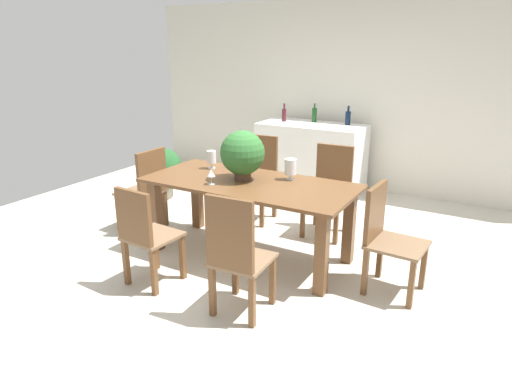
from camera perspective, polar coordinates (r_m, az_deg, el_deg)
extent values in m
plane|color=beige|center=(4.71, 0.19, -7.13)|extent=(7.04, 7.04, 0.00)
cube|color=beige|center=(6.69, 11.53, 11.64)|extent=(6.40, 0.10, 2.60)
cube|color=brown|center=(4.32, -0.84, 1.10)|extent=(2.02, 0.92, 0.03)
cube|color=brown|center=(4.69, -12.39, -2.86)|extent=(0.10, 0.10, 0.73)
cube|color=brown|center=(3.80, 8.21, -7.68)|extent=(0.10, 0.10, 0.73)
cube|color=brown|center=(5.18, -7.37, -0.56)|extent=(0.10, 0.10, 0.73)
cube|color=brown|center=(4.40, 11.57, -4.23)|extent=(0.10, 0.10, 0.73)
cube|color=brown|center=(3.70, 2.08, -10.96)|extent=(0.05, 0.05, 0.42)
cube|color=brown|center=(3.84, -2.60, -9.86)|extent=(0.05, 0.05, 0.42)
cube|color=brown|center=(3.43, -0.50, -13.57)|extent=(0.05, 0.05, 0.42)
cube|color=brown|center=(3.57, -5.47, -12.23)|extent=(0.05, 0.05, 0.42)
cube|color=brown|center=(3.53, -1.65, -8.48)|extent=(0.44, 0.46, 0.03)
cube|color=brown|center=(3.25, -3.34, -5.31)|extent=(0.38, 0.06, 0.55)
cube|color=brown|center=(5.35, -2.94, -1.61)|extent=(0.05, 0.05, 0.42)
cube|color=brown|center=(5.18, 0.75, -2.22)|extent=(0.05, 0.05, 0.42)
cube|color=brown|center=(5.65, -1.21, -0.51)|extent=(0.05, 0.05, 0.42)
cube|color=brown|center=(5.49, 2.33, -1.05)|extent=(0.05, 0.05, 0.42)
cube|color=brown|center=(5.34, -0.27, 0.92)|extent=(0.48, 0.47, 0.03)
cube|color=brown|center=(5.44, 0.63, 4.32)|extent=(0.42, 0.07, 0.54)
cube|color=brown|center=(3.84, 18.87, -10.89)|extent=(0.05, 0.05, 0.42)
cube|color=brown|center=(4.16, 20.22, -8.72)|extent=(0.05, 0.05, 0.42)
cube|color=brown|center=(3.93, 13.50, -9.68)|extent=(0.05, 0.05, 0.42)
cube|color=brown|center=(4.24, 15.25, -7.67)|extent=(0.05, 0.05, 0.42)
cube|color=brown|center=(3.95, 17.25, -6.33)|extent=(0.48, 0.47, 0.03)
cube|color=brown|center=(3.91, 14.70, -2.42)|extent=(0.07, 0.41, 0.47)
cube|color=brown|center=(4.93, 5.87, -3.41)|extent=(0.05, 0.05, 0.42)
cube|color=brown|center=(4.82, 9.97, -4.13)|extent=(0.05, 0.05, 0.42)
cube|color=brown|center=(5.28, 7.53, -1.99)|extent=(0.05, 0.05, 0.42)
cube|color=brown|center=(5.17, 11.38, -2.63)|extent=(0.05, 0.05, 0.42)
cube|color=brown|center=(4.97, 8.81, -0.63)|extent=(0.46, 0.49, 0.03)
cube|color=brown|center=(5.09, 9.78, 2.97)|extent=(0.41, 0.05, 0.52)
cube|color=brown|center=(5.56, -13.95, -1.36)|extent=(0.04, 0.04, 0.42)
cube|color=brown|center=(5.31, -16.80, -2.51)|extent=(0.04, 0.04, 0.42)
cube|color=brown|center=(5.33, -11.30, -2.01)|extent=(0.04, 0.04, 0.42)
cube|color=brown|center=(5.08, -14.15, -3.25)|extent=(0.04, 0.04, 0.42)
cube|color=brown|center=(5.25, -14.23, 0.01)|extent=(0.43, 0.46, 0.03)
cube|color=brown|center=(5.04, -12.91, 2.42)|extent=(0.05, 0.42, 0.48)
cube|color=brown|center=(4.13, -9.19, -8.00)|extent=(0.05, 0.05, 0.42)
cube|color=brown|center=(4.34, -12.48, -6.84)|extent=(0.05, 0.05, 0.42)
cube|color=brown|center=(3.91, -12.65, -9.78)|extent=(0.05, 0.05, 0.42)
cube|color=brown|center=(4.14, -15.93, -8.44)|extent=(0.05, 0.05, 0.42)
cube|color=brown|center=(4.03, -12.77, -5.40)|extent=(0.43, 0.45, 0.03)
cube|color=brown|center=(3.83, -15.06, -3.03)|extent=(0.38, 0.06, 0.45)
cylinder|color=#4C3828|center=(4.37, -1.68, 2.22)|extent=(0.16, 0.16, 0.10)
sphere|color=#2D662D|center=(4.31, -1.71, 4.92)|extent=(0.42, 0.42, 0.42)
sphere|color=silver|center=(4.35, -0.09, 6.25)|extent=(0.04, 0.04, 0.04)
sphere|color=silver|center=(4.14, -1.32, 5.70)|extent=(0.05, 0.05, 0.05)
sphere|color=silver|center=(4.24, -2.81, 4.20)|extent=(0.04, 0.04, 0.04)
sphere|color=silver|center=(4.48, -1.55, 4.70)|extent=(0.06, 0.06, 0.06)
cylinder|color=silver|center=(4.79, -5.56, 3.01)|extent=(0.08, 0.08, 0.01)
cylinder|color=silver|center=(4.78, -5.57, 3.37)|extent=(0.02, 0.02, 0.05)
cylinder|color=silver|center=(4.76, -5.60, 4.40)|extent=(0.10, 0.10, 0.13)
cylinder|color=silver|center=(4.39, 4.31, 1.63)|extent=(0.07, 0.07, 0.01)
cylinder|color=silver|center=(4.38, 4.31, 1.97)|extent=(0.02, 0.02, 0.04)
cylinder|color=silver|center=(4.36, 4.34, 3.18)|extent=(0.11, 0.11, 0.15)
cylinder|color=silver|center=(4.25, -5.61, 0.99)|extent=(0.06, 0.06, 0.00)
cylinder|color=silver|center=(4.24, -5.62, 1.50)|extent=(0.01, 0.01, 0.07)
cone|color=silver|center=(4.22, -5.65, 2.39)|extent=(0.08, 0.08, 0.06)
cube|color=white|center=(6.46, 6.88, 4.24)|extent=(1.44, 0.70, 0.96)
cylinder|color=#0F1E38|center=(6.37, 11.43, 9.05)|extent=(0.07, 0.07, 0.18)
cylinder|color=#0F1E38|center=(6.36, 11.50, 10.18)|extent=(0.03, 0.03, 0.07)
cylinder|color=#194C1E|center=(6.54, 7.31, 9.55)|extent=(0.07, 0.07, 0.19)
cylinder|color=#194C1E|center=(6.53, 7.36, 10.66)|extent=(0.02, 0.02, 0.06)
cylinder|color=#511E28|center=(6.55, 3.54, 9.57)|extent=(0.06, 0.06, 0.17)
cylinder|color=#511E28|center=(6.53, 3.56, 10.66)|extent=(0.03, 0.03, 0.08)
cylinder|color=#9E9384|center=(6.35, -11.42, 0.16)|extent=(0.25, 0.25, 0.19)
ellipsoid|color=#235628|center=(6.26, -11.59, 2.82)|extent=(0.53, 0.53, 0.58)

